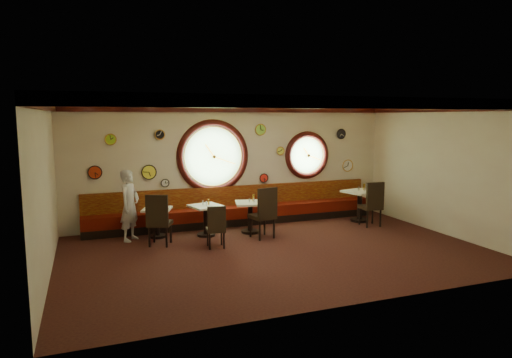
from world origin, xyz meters
name	(u,v)px	position (x,y,z in m)	size (l,w,h in m)	color
floor	(277,252)	(0.00, 0.00, 0.00)	(9.00, 6.00, 0.00)	black
ceiling	(278,102)	(0.00, 0.00, 3.20)	(9.00, 6.00, 0.02)	gold
wall_back	(234,165)	(0.00, 3.00, 1.60)	(9.00, 0.02, 3.20)	beige
wall_front	(356,204)	(0.00, -3.00, 1.60)	(9.00, 0.02, 3.20)	beige
wall_left	(45,191)	(-4.50, 0.00, 1.60)	(0.02, 6.00, 3.20)	beige
wall_right	(446,170)	(4.50, 0.00, 1.60)	(0.02, 6.00, 3.20)	beige
molding_back	(235,109)	(0.00, 2.95, 3.11)	(9.00, 0.10, 0.18)	black
molding_front	(357,103)	(0.00, -2.95, 3.11)	(9.00, 0.10, 0.18)	black
molding_left	(43,105)	(-4.45, 0.00, 3.11)	(0.10, 6.00, 0.18)	black
molding_right	(447,108)	(4.45, 0.00, 3.11)	(0.10, 6.00, 0.18)	black
banquette_base	(238,221)	(0.00, 2.72, 0.10)	(8.00, 0.55, 0.20)	black
banquette_seat	(238,212)	(0.00, 2.72, 0.35)	(8.00, 0.55, 0.30)	#550E07
banquette_back	(235,196)	(0.00, 2.94, 0.75)	(8.00, 0.10, 0.55)	#5F0C07
porthole_left_glass	(213,156)	(-0.60, 3.00, 1.85)	(1.66, 1.66, 0.02)	#75AA66
porthole_left_frame	(213,156)	(-0.60, 2.98, 1.85)	(1.98, 1.98, 0.18)	black
porthole_left_ring	(213,157)	(-0.60, 2.95, 1.85)	(1.61, 1.61, 0.03)	gold
porthole_right_glass	(307,155)	(2.20, 3.00, 1.80)	(1.10, 1.10, 0.02)	#75AA66
porthole_right_frame	(307,155)	(2.20, 2.98, 1.80)	(1.38, 1.38, 0.18)	black
porthole_right_ring	(307,155)	(2.20, 2.95, 1.80)	(1.09, 1.09, 0.03)	gold
wall_clock_0	(280,151)	(1.35, 2.96, 1.95)	(0.22, 0.22, 0.03)	#D8E14B
wall_clock_1	(341,134)	(3.30, 2.96, 2.40)	(0.28, 0.28, 0.03)	black
wall_clock_2	(264,178)	(0.85, 2.96, 1.20)	(0.24, 0.24, 0.03)	red
wall_clock_3	(95,172)	(-3.60, 2.96, 1.55)	(0.32, 0.32, 0.03)	red
wall_clock_4	(111,139)	(-3.20, 2.96, 2.35)	(0.26, 0.26, 0.03)	#9FD42A
wall_clock_5	(160,135)	(-2.00, 2.96, 2.45)	(0.24, 0.24, 0.03)	black
wall_clock_6	(149,172)	(-2.30, 2.96, 1.50)	(0.36, 0.36, 0.03)	#FDF338
wall_clock_7	(165,183)	(-1.90, 2.96, 1.20)	(0.20, 0.20, 0.03)	white
wall_clock_8	(347,166)	(3.55, 2.96, 1.45)	(0.34, 0.34, 0.03)	white
wall_clock_9	(260,130)	(0.75, 2.96, 2.55)	(0.30, 0.30, 0.03)	#8FD943
table_a	(157,219)	(-2.24, 2.13, 0.45)	(0.84, 0.84, 0.72)	black
table_b	(206,217)	(-1.11, 1.84, 0.48)	(0.85, 0.85, 0.77)	black
table_c	(250,213)	(0.01, 1.75, 0.50)	(0.86, 0.86, 0.79)	black
table_d	(360,202)	(3.30, 1.88, 0.55)	(0.95, 0.95, 0.86)	black
chair_a	(158,217)	(-2.33, 1.34, 0.68)	(0.66, 0.66, 0.74)	black
chair_b	(216,224)	(-1.16, 0.72, 0.55)	(0.45, 0.45, 0.60)	black
chair_c	(265,209)	(0.15, 1.09, 0.71)	(0.62, 0.62, 0.77)	black
chair_d	(373,201)	(3.27, 1.22, 0.69)	(0.53, 0.53, 0.75)	black
condiment_a_salt	(151,206)	(-2.37, 2.23, 0.77)	(0.04, 0.04, 0.11)	#BAB9BD
condiment_b_salt	(203,203)	(-1.16, 1.91, 0.82)	(0.04, 0.04, 0.10)	silver
condiment_c_salt	(249,200)	(-0.01, 1.75, 0.83)	(0.03, 0.03, 0.10)	silver
condiment_d_salt	(359,189)	(3.27, 1.91, 0.92)	(0.04, 0.04, 0.11)	silver
condiment_a_pepper	(158,207)	(-2.23, 2.06, 0.77)	(0.04, 0.04, 0.10)	silver
condiment_b_pepper	(206,203)	(-1.10, 1.79, 0.82)	(0.04, 0.04, 0.10)	silver
condiment_c_pepper	(254,200)	(0.09, 1.68, 0.84)	(0.04, 0.04, 0.11)	silver
condiment_d_pepper	(364,189)	(3.38, 1.78, 0.91)	(0.03, 0.03, 0.10)	silver
condiment_a_bottle	(162,204)	(-2.11, 2.22, 0.80)	(0.05, 0.05, 0.16)	gold
condiment_b_bottle	(209,202)	(-1.02, 1.89, 0.83)	(0.04, 0.04, 0.14)	gold
condiment_c_bottle	(254,198)	(0.13, 1.82, 0.88)	(0.06, 0.06, 0.18)	gold
condiment_d_bottle	(364,187)	(3.48, 1.95, 0.96)	(0.06, 0.06, 0.18)	gold
waiter	(130,205)	(-2.88, 2.07, 0.84)	(0.61, 0.40, 1.68)	silver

